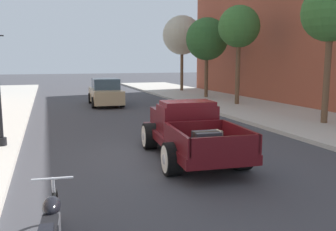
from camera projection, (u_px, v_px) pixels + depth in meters
name	position (u px, v px, depth m)	size (l,w,h in m)	color
ground_plane	(182.00, 155.00, 10.37)	(140.00, 140.00, 0.00)	#3D3D42
hotrod_truck_maroon	(188.00, 130.00, 10.16)	(2.43, 5.03, 1.58)	#510F14
motorcycle_parked	(51.00, 223.00, 5.01)	(0.62, 2.12, 0.93)	black
car_background_tan	(105.00, 93.00, 21.90)	(1.99, 4.36, 1.65)	tan
street_tree_nearest	(331.00, 13.00, 14.25)	(2.35, 2.35, 5.67)	brown
street_tree_second	(239.00, 27.00, 20.80)	(2.44, 2.44, 5.77)	brown
street_tree_third	(207.00, 39.00, 25.05)	(2.97, 2.97, 5.58)	brown
street_tree_farthest	(182.00, 35.00, 30.64)	(3.33, 3.33, 6.43)	brown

